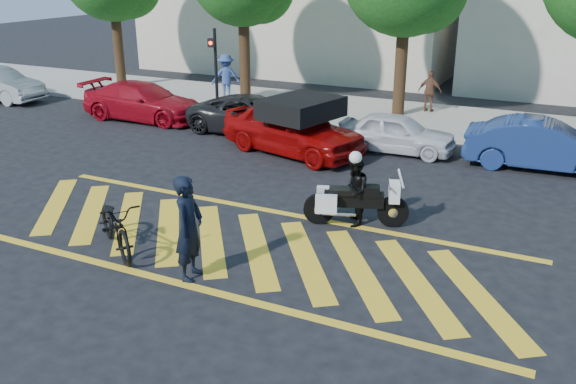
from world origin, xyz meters
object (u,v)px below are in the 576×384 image
at_px(parked_left, 143,101).
at_px(parked_mid_right, 397,133).
at_px(parked_mid_left, 254,116).
at_px(parked_right, 543,145).
at_px(police_motorcycle, 354,201).
at_px(officer_bike, 189,228).
at_px(bicycle, 115,225).
at_px(red_convertible, 293,128).
at_px(officer_moto, 354,191).

relative_size(parked_left, parked_mid_right, 1.32).
height_order(parked_mid_left, parked_right, parked_right).
bearing_deg(police_motorcycle, officer_bike, -137.38).
relative_size(bicycle, police_motorcycle, 0.96).
distance_m(red_convertible, parked_right, 7.15).
distance_m(bicycle, parked_mid_right, 9.63).
bearing_deg(parked_right, bicycle, 138.38).
relative_size(red_convertible, parked_right, 1.09).
bearing_deg(red_convertible, parked_mid_right, -46.81).
bearing_deg(officer_bike, parked_right, -38.97).
xyz_separation_m(parked_mid_left, parked_mid_right, (4.95, -0.00, -0.03)).
bearing_deg(parked_left, red_convertible, -103.86).
relative_size(officer_bike, parked_right, 0.47).
xyz_separation_m(officer_moto, parked_mid_right, (-0.71, 5.80, -0.18)).
height_order(bicycle, police_motorcycle, bicycle).
distance_m(police_motorcycle, officer_moto, 0.23).
bearing_deg(red_convertible, parked_mid_left, 70.34).
bearing_deg(officer_bike, officer_moto, -37.39).
relative_size(officer_moto, red_convertible, 0.34).
bearing_deg(bicycle, parked_left, 71.06).
distance_m(officer_bike, parked_right, 10.94).
bearing_deg(officer_moto, parked_left, -139.00).
distance_m(officer_moto, red_convertible, 5.56).
bearing_deg(parked_mid_right, officer_bike, 171.22).
distance_m(police_motorcycle, parked_right, 6.90).
distance_m(police_motorcycle, parked_mid_left, 8.13).
bearing_deg(red_convertible, parked_left, 92.74).
bearing_deg(parked_mid_left, parked_right, -86.65).
relative_size(officer_bike, parked_mid_right, 0.56).
bearing_deg(red_convertible, police_motorcycle, -125.59).
relative_size(officer_bike, police_motorcycle, 0.89).
distance_m(officer_bike, police_motorcycle, 4.07).
distance_m(officer_bike, parked_mid_left, 10.13).
bearing_deg(officer_moto, parked_mid_left, -155.31).
relative_size(bicycle, officer_moto, 1.37).
distance_m(police_motorcycle, parked_mid_right, 5.86).
relative_size(officer_moto, parked_mid_right, 0.44).
xyz_separation_m(police_motorcycle, parked_mid_left, (-5.68, 5.81, 0.08)).
relative_size(bicycle, parked_mid_left, 0.47).
xyz_separation_m(red_convertible, parked_mid_right, (2.80, 1.49, -0.18)).
bearing_deg(parked_left, parked_mid_right, -91.45).
xyz_separation_m(officer_bike, parked_left, (-8.43, 9.39, -0.31)).
bearing_deg(parked_left, police_motorcycle, -120.85).
xyz_separation_m(bicycle, police_motorcycle, (3.86, 3.30, -0.01)).
xyz_separation_m(officer_moto, parked_left, (-10.30, 5.80, -0.10)).
bearing_deg(officer_bike, parked_mid_left, 12.09).
height_order(officer_bike, parked_mid_left, officer_bike).
xyz_separation_m(officer_bike, parked_right, (5.31, 9.56, -0.29)).
xyz_separation_m(officer_bike, parked_mid_left, (-3.79, 9.39, -0.36)).
distance_m(red_convertible, parked_mid_right, 3.18).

